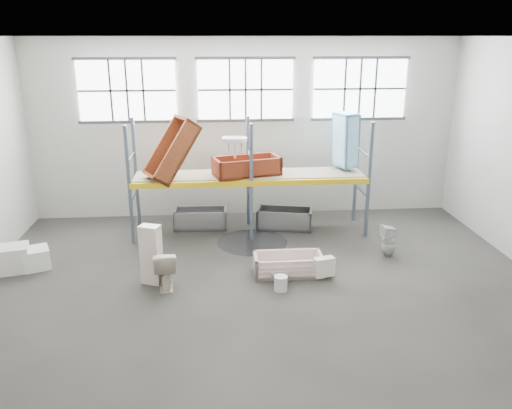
{
  "coord_description": "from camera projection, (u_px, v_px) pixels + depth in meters",
  "views": [
    {
      "loc": [
        -0.93,
        -9.55,
        5.02
      ],
      "look_at": [
        0.0,
        1.5,
        1.4
      ],
      "focal_mm": 36.47,
      "sensor_mm": 36.0,
      "label": 1
    }
  ],
  "objects": [
    {
      "name": "floor",
      "position": [
        262.0,
        294.0,
        10.7
      ],
      "size": [
        12.0,
        10.0,
        0.1
      ],
      "primitive_type": "cube",
      "color": "#4D4943",
      "rests_on": "ground"
    },
    {
      "name": "ceiling",
      "position": [
        263.0,
        33.0,
        9.11
      ],
      "size": [
        12.0,
        10.0,
        0.1
      ],
      "primitive_type": "cube",
      "color": "silver",
      "rests_on": "ground"
    },
    {
      "name": "wall_back",
      "position": [
        246.0,
        129.0,
        14.69
      ],
      "size": [
        12.0,
        0.1,
        5.0
      ],
      "primitive_type": "cube",
      "color": "#B7B6A9",
      "rests_on": "ground"
    },
    {
      "name": "wall_front",
      "position": [
        311.0,
        304.0,
        5.12
      ],
      "size": [
        12.0,
        0.1,
        5.0
      ],
      "primitive_type": "cube",
      "color": "#B9B8AB",
      "rests_on": "ground"
    },
    {
      "name": "window_left",
      "position": [
        127.0,
        91.0,
        13.99
      ],
      "size": [
        2.6,
        0.04,
        1.6
      ],
      "primitive_type": "cube",
      "color": "white",
      "rests_on": "wall_back"
    },
    {
      "name": "window_mid",
      "position": [
        246.0,
        90.0,
        14.24
      ],
      "size": [
        2.6,
        0.04,
        1.6
      ],
      "primitive_type": "cube",
      "color": "white",
      "rests_on": "wall_back"
    },
    {
      "name": "window_right",
      "position": [
        360.0,
        89.0,
        14.5
      ],
      "size": [
        2.6,
        0.04,
        1.6
      ],
      "primitive_type": "cube",
      "color": "white",
      "rests_on": "wall_back"
    },
    {
      "name": "rack_upright_la",
      "position": [
        129.0,
        186.0,
        12.72
      ],
      "size": [
        0.08,
        0.08,
        3.0
      ],
      "primitive_type": "cube",
      "color": "slate",
      "rests_on": "floor"
    },
    {
      "name": "rack_upright_lb",
      "position": [
        136.0,
        174.0,
        13.86
      ],
      "size": [
        0.08,
        0.08,
        3.0
      ],
      "primitive_type": "cube",
      "color": "slate",
      "rests_on": "floor"
    },
    {
      "name": "rack_upright_ma",
      "position": [
        251.0,
        183.0,
        12.96
      ],
      "size": [
        0.08,
        0.08,
        3.0
      ],
      "primitive_type": "cube",
      "color": "slate",
      "rests_on": "floor"
    },
    {
      "name": "rack_upright_mb",
      "position": [
        248.0,
        171.0,
        14.1
      ],
      "size": [
        0.08,
        0.08,
        3.0
      ],
      "primitive_type": "cube",
      "color": "slate",
      "rests_on": "floor"
    },
    {
      "name": "rack_upright_ra",
      "position": [
        369.0,
        181.0,
        13.2
      ],
      "size": [
        0.08,
        0.08,
        3.0
      ],
      "primitive_type": "cube",
      "color": "slate",
      "rests_on": "floor"
    },
    {
      "name": "rack_upright_rb",
      "position": [
        356.0,
        169.0,
        14.34
      ],
      "size": [
        0.08,
        0.08,
        3.0
      ],
      "primitive_type": "cube",
      "color": "slate",
      "rests_on": "floor"
    },
    {
      "name": "rack_beam_front",
      "position": [
        251.0,
        183.0,
        12.96
      ],
      "size": [
        6.0,
        0.1,
        0.14
      ],
      "primitive_type": "cube",
      "color": "yellow",
      "rests_on": "floor"
    },
    {
      "name": "rack_beam_back",
      "position": [
        248.0,
        171.0,
        14.1
      ],
      "size": [
        6.0,
        0.1,
        0.14
      ],
      "primitive_type": "cube",
      "color": "yellow",
      "rests_on": "floor"
    },
    {
      "name": "shelf_deck",
      "position": [
        250.0,
        174.0,
        13.51
      ],
      "size": [
        5.9,
        1.1,
        0.03
      ],
      "primitive_type": "cube",
      "color": "gray",
      "rests_on": "floor"
    },
    {
      "name": "wet_patch",
      "position": [
        252.0,
        242.0,
        13.24
      ],
      "size": [
        1.8,
        1.8,
        0.0
      ],
      "primitive_type": "cylinder",
      "color": "black",
      "rests_on": "floor"
    },
    {
      "name": "bathtub_beige",
      "position": [
        288.0,
        264.0,
        11.43
      ],
      "size": [
        1.5,
        0.71,
        0.44
      ],
      "primitive_type": null,
      "rotation": [
        0.0,
        0.0,
        -0.0
      ],
      "color": "beige",
      "rests_on": "floor"
    },
    {
      "name": "cistern_spare",
      "position": [
        324.0,
        267.0,
        11.17
      ],
      "size": [
        0.48,
        0.31,
        0.42
      ],
      "primitive_type": "cube",
      "rotation": [
        0.0,
        0.0,
        0.25
      ],
      "color": "#F4E5CD",
      "rests_on": "bathtub_beige"
    },
    {
      "name": "sink_in_tub",
      "position": [
        280.0,
        274.0,
        11.09
      ],
      "size": [
        0.56,
        0.56,
        0.15
      ],
      "primitive_type": "imported",
      "rotation": [
        0.0,
        0.0,
        -0.35
      ],
      "color": "beige",
      "rests_on": "bathtub_beige"
    },
    {
      "name": "toilet_beige",
      "position": [
        165.0,
        268.0,
        10.79
      ],
      "size": [
        0.53,
        0.85,
        0.83
      ],
      "primitive_type": "imported",
      "rotation": [
        0.0,
        0.0,
        3.23
      ],
      "color": "beige",
      "rests_on": "floor"
    },
    {
      "name": "cistern_tall",
      "position": [
        151.0,
        255.0,
        10.89
      ],
      "size": [
        0.49,
        0.4,
        1.29
      ],
      "primitive_type": "cube",
      "rotation": [
        0.0,
        0.0,
        -0.37
      ],
      "color": "beige",
      "rests_on": "floor"
    },
    {
      "name": "toilet_white",
      "position": [
        389.0,
        241.0,
        12.3
      ],
      "size": [
        0.41,
        0.4,
        0.77
      ],
      "primitive_type": "imported",
      "rotation": [
        0.0,
        0.0,
        -1.41
      ],
      "color": "silver",
      "rests_on": "floor"
    },
    {
      "name": "steel_tub_left",
      "position": [
        200.0,
        218.0,
        14.19
      ],
      "size": [
        1.44,
        0.7,
        0.52
      ],
      "primitive_type": null,
      "rotation": [
        0.0,
        0.0,
        -0.03
      ],
      "color": "#B8B9C0",
      "rests_on": "floor"
    },
    {
      "name": "steel_tub_right",
      "position": [
        284.0,
        219.0,
        14.14
      ],
      "size": [
        1.59,
        1.0,
        0.54
      ],
      "primitive_type": null,
      "rotation": [
        0.0,
        0.0,
        -0.22
      ],
      "color": "#969A9D",
      "rests_on": "floor"
    },
    {
      "name": "rust_tub_flat",
      "position": [
        247.0,
        166.0,
        13.33
      ],
      "size": [
        1.82,
        1.19,
        0.47
      ],
      "primitive_type": null,
      "rotation": [
        0.0,
        0.0,
        0.26
      ],
      "color": "maroon",
      "rests_on": "shelf_deck"
    },
    {
      "name": "rust_tub_tilted",
      "position": [
        172.0,
        150.0,
        12.92
      ],
      "size": [
        1.58,
        1.32,
        1.66
      ],
      "primitive_type": null,
      "rotation": [
        0.0,
        -0.96,
        0.46
      ],
      "color": "#944D1C",
      "rests_on": "shelf_deck"
    },
    {
      "name": "sink_on_shelf",
      "position": [
        235.0,
        157.0,
        13.12
      ],
      "size": [
        0.66,
        0.53,
        0.55
      ],
      "primitive_type": "imported",
      "rotation": [
        0.0,
        0.0,
        -0.1
      ],
      "color": "silver",
      "rests_on": "rust_tub_flat"
    },
    {
      "name": "blue_tub_upright",
      "position": [
        345.0,
        140.0,
        13.68
      ],
      "size": [
        0.65,
        0.78,
        1.43
      ],
      "primitive_type": null,
      "rotation": [
        0.0,
        1.54,
        0.35
      ],
      "color": "#90D7FB",
      "rests_on": "shelf_deck"
    },
    {
      "name": "bucket",
      "position": [
        281.0,
        283.0,
        10.68
      ],
      "size": [
        0.32,
        0.32,
        0.32
      ],
      "primitive_type": "cylinder",
      "rotation": [
        0.0,
        0.0,
        0.2
      ],
      "color": "silver",
      "rests_on": "floor"
    },
    {
      "name": "carton_near",
      "position": [
        13.0,
        259.0,
        11.54
      ],
      "size": [
        0.81,
        0.74,
        0.59
      ],
      "primitive_type": "cube",
      "rotation": [
        0.0,
        0.0,
        0.25
      ],
      "color": "silver",
      "rests_on": "floor"
    },
    {
      "name": "carton_far",
      "position": [
        36.0,
        258.0,
        11.71
      ],
      "size": [
        0.73,
        0.73,
        0.47
      ],
      "primitive_type": "cube",
      "rotation": [
        0.0,
        0.0,
        0.39
      ],
      "color": "white",
      "rests_on": "floor"
    }
  ]
}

